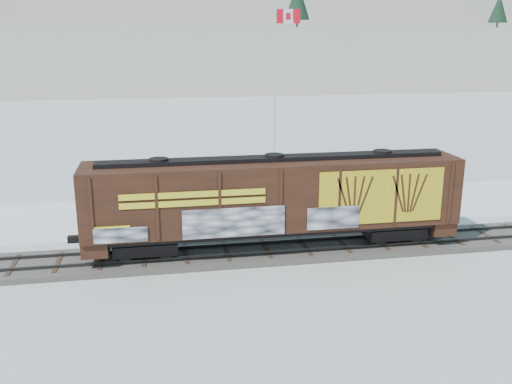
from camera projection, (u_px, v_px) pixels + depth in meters
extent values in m
plane|color=white|center=(305.00, 251.00, 28.96)|extent=(500.00, 500.00, 0.00)
cube|color=#59544C|center=(305.00, 249.00, 28.92)|extent=(50.00, 3.40, 0.28)
cube|color=#33302D|center=(308.00, 250.00, 28.18)|extent=(50.00, 0.10, 0.15)
cube|color=#33302D|center=(301.00, 240.00, 29.55)|extent=(50.00, 0.10, 0.15)
cube|color=white|center=(274.00, 208.00, 36.07)|extent=(40.00, 8.00, 0.03)
cube|color=white|center=(187.00, 58.00, 117.52)|extent=(360.00, 40.00, 12.00)
cube|color=white|center=(179.00, 30.00, 144.39)|extent=(360.00, 40.00, 24.00)
cube|color=white|center=(173.00, 12.00, 176.15)|extent=(360.00, 50.00, 35.00)
cone|color=black|center=(297.00, 0.00, 113.51)|extent=(5.04, 5.04, 7.38)
cone|color=black|center=(499.00, 8.00, 127.59)|extent=(4.20, 4.20, 6.15)
cube|color=black|center=(146.00, 245.00, 27.38)|extent=(3.00, 2.00, 0.90)
cube|color=black|center=(392.00, 230.00, 29.52)|extent=(3.00, 2.00, 0.90)
cylinder|color=black|center=(125.00, 252.00, 26.48)|extent=(0.90, 0.12, 0.90)
cube|color=black|center=(274.00, 227.00, 28.31)|extent=(18.31, 2.40, 0.25)
cube|color=#3B1B10|center=(274.00, 193.00, 27.84)|extent=(18.31, 3.00, 3.26)
cube|color=black|center=(274.00, 158.00, 27.39)|extent=(16.84, 0.90, 0.20)
cube|color=gold|center=(382.00, 197.00, 27.22)|extent=(6.22, 0.03, 2.64)
cube|color=gold|center=(194.00, 199.00, 25.61)|extent=(6.59, 0.02, 0.70)
cube|color=silver|center=(234.00, 222.00, 26.23)|extent=(4.76, 0.03, 1.40)
cylinder|color=silver|center=(274.00, 177.00, 43.74)|extent=(0.90, 0.90, 0.20)
cylinder|color=silver|center=(275.00, 95.00, 42.09)|extent=(0.14, 0.14, 12.62)
cube|color=red|center=(280.00, 16.00, 40.66)|extent=(0.50, 0.07, 1.00)
cube|color=white|center=(288.00, 16.00, 40.76)|extent=(0.70, 0.09, 1.00)
cube|color=red|center=(297.00, 16.00, 40.87)|extent=(0.50, 0.07, 1.00)
imported|color=#B4B7BC|center=(236.00, 200.00, 35.47)|extent=(4.26, 2.96, 1.35)
imported|color=silver|center=(280.00, 193.00, 36.41)|extent=(5.02, 2.06, 1.62)
imported|color=black|center=(385.00, 189.00, 38.10)|extent=(4.33, 1.85, 1.24)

